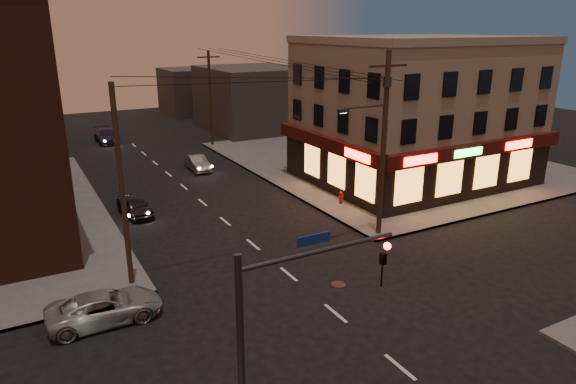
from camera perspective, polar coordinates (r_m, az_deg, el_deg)
ground at (r=21.79m, az=5.30°, el=-13.28°), size 120.00×120.00×0.00m
sidewalk_ne at (r=46.09m, az=10.75°, el=3.52°), size 24.00×28.00×0.15m
pizza_building at (r=39.60m, az=13.97°, el=8.78°), size 15.85×12.85×10.50m
bg_building_ne_a at (r=59.26m, az=-4.02°, el=10.30°), size 10.00×12.00×7.00m
bg_building_ne_b at (r=71.51m, az=-10.32°, el=10.95°), size 8.00×8.00×6.00m
utility_pole_main at (r=27.87m, az=10.44°, el=6.23°), size 4.20×0.44×10.00m
utility_pole_far at (r=50.87m, az=-8.62°, el=10.21°), size 0.26×0.26×9.00m
utility_pole_west at (r=23.12m, az=-17.97°, el=0.40°), size 0.24×0.24×9.00m
traffic_signal at (r=13.06m, az=-1.00°, el=-14.98°), size 4.49×0.32×6.47m
suv_cross at (r=22.15m, az=-19.66°, el=-11.95°), size 4.45×2.07×1.23m
sedan_near at (r=33.37m, az=-16.66°, el=-1.49°), size 1.82×3.74×1.23m
sedan_mid at (r=42.83m, az=-10.04°, el=3.20°), size 1.40×3.73×1.22m
sedan_far at (r=55.71m, az=-19.55°, el=5.90°), size 1.93×4.72×1.37m
fire_hydrant at (r=33.89m, az=5.89°, el=-0.55°), size 0.36×0.36×0.82m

